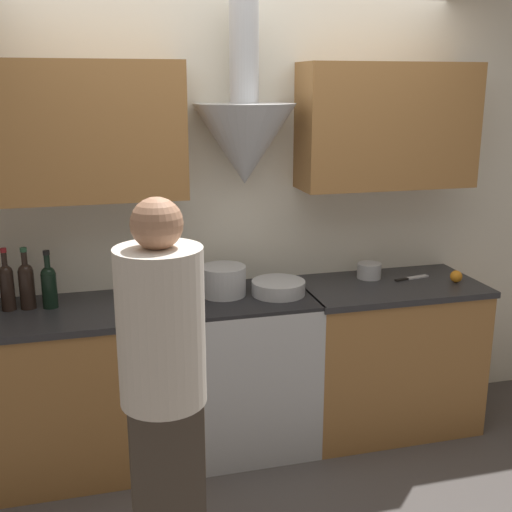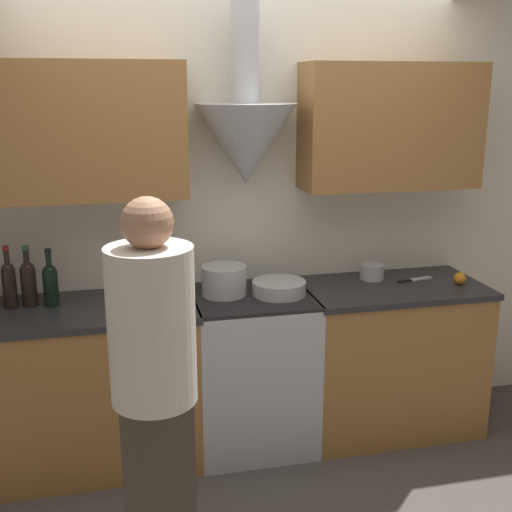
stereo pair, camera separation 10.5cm
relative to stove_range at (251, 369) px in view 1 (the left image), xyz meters
The scene contains 14 objects.
ground_plane 0.58m from the stove_range, 90.00° to the right, with size 12.00×12.00×0.00m, color #4C4744.
wall_back 1.04m from the stove_range, 96.35° to the left, with size 8.40×0.56×2.60m.
counter_left 0.93m from the stove_range, behind, with size 1.23×0.62×0.90m.
counter_right 0.84m from the stove_range, ahead, with size 1.05×0.62×0.90m.
stove_range is the anchor object (origin of this frame).
wine_bottle_2 1.40m from the stove_range, behind, with size 0.07×0.07×0.33m.
wine_bottle_3 1.32m from the stove_range, behind, with size 0.08×0.08×0.33m.
wine_bottle_4 1.21m from the stove_range, behind, with size 0.08×0.08×0.31m.
stock_pot 0.55m from the stove_range, 164.38° to the left, with size 0.25×0.25×0.16m.
mixing_bowl 0.51m from the stove_range, ahead, with size 0.30×0.30×0.08m.
orange_fruit 1.32m from the stove_range, ahead, with size 0.07×0.07×0.07m.
saucepan 0.92m from the stove_range, ahead, with size 0.14×0.14×0.09m.
chefs_knife 1.11m from the stove_range, ahead, with size 0.24×0.08×0.01m.
person_foreground_left 1.33m from the stove_range, 119.56° to the right, with size 0.32×0.32×1.66m.
Camera 1 is at (-0.83, -2.92, 2.03)m, focal length 45.00 mm.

